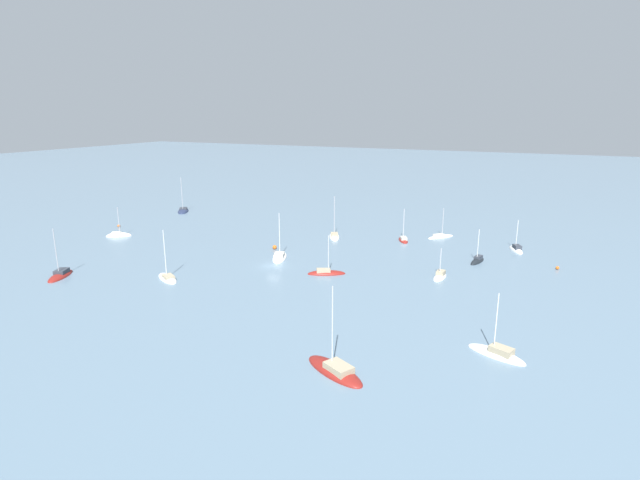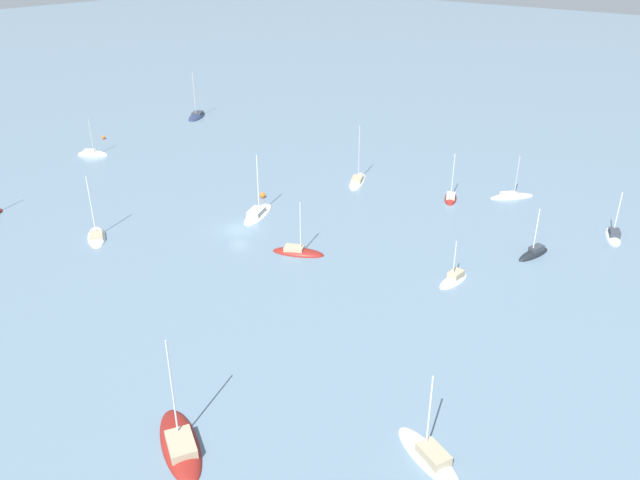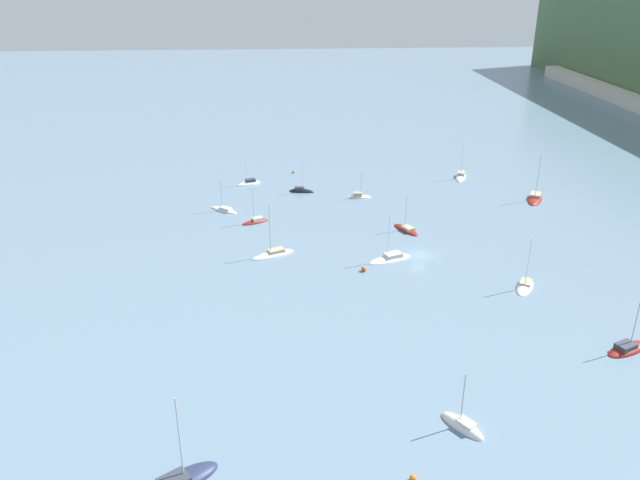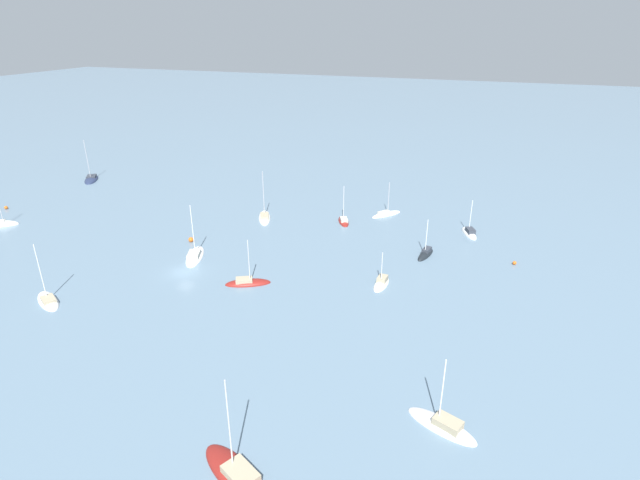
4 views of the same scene
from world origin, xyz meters
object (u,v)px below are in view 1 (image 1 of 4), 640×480
object	(u,v)px
sailboat_6	(326,273)
sailboat_12	(516,250)
sailboat_5	(440,277)
mooring_buoy_2	(557,268)
sailboat_2	(403,240)
sailboat_4	(61,276)
sailboat_9	(334,237)
sailboat_13	(119,236)
sailboat_0	(441,237)
mooring_buoy_1	(275,247)
sailboat_3	(168,278)
sailboat_7	(335,371)
sailboat_1	(183,211)
sailboat_11	(497,354)
sailboat_10	(280,257)
sailboat_8	(477,261)
mooring_buoy_0	(119,226)

from	to	relation	value
sailboat_6	sailboat_12	distance (m)	43.40
sailboat_5	mooring_buoy_2	bearing A→B (deg)	129.95
sailboat_2	sailboat_4	world-z (taller)	sailboat_4
sailboat_9	mooring_buoy_2	distance (m)	47.82
sailboat_4	sailboat_13	bearing A→B (deg)	-177.29
sailboat_0	mooring_buoy_1	size ratio (longest dim) A/B	8.29
sailboat_2	sailboat_3	distance (m)	53.04
sailboat_2	sailboat_13	distance (m)	66.63
sailboat_4	sailboat_12	bearing A→B (deg)	101.59
sailboat_7	sailboat_12	distance (m)	64.56
sailboat_13	mooring_buoy_2	xyz separation A→B (m)	(-93.93, -15.95, 0.24)
sailboat_2	sailboat_9	xyz separation A→B (m)	(15.61, 3.50, -0.02)
sailboat_3	sailboat_9	xyz separation A→B (m)	(-14.68, -40.03, 0.01)
sailboat_4	sailboat_7	bearing A→B (deg)	55.64
sailboat_1	sailboat_13	xyz separation A→B (m)	(-6.05, 30.14, -0.00)
sailboat_13	sailboat_4	bearing A→B (deg)	-98.00
sailboat_2	sailboat_6	xyz separation A→B (m)	(6.09, 29.16, -0.04)
sailboat_11	sailboat_13	xyz separation A→B (m)	(87.46, -24.27, -0.05)
sailboat_6	sailboat_10	distance (m)	13.79
sailboat_12	sailboat_13	world-z (taller)	sailboat_13
sailboat_11	sailboat_13	bearing A→B (deg)	5.64
sailboat_9	sailboat_13	bearing A→B (deg)	88.26
sailboat_1	sailboat_8	distance (m)	87.14
sailboat_1	mooring_buoy_0	bearing A→B (deg)	-37.12
sailboat_5	sailboat_13	world-z (taller)	sailboat_13
sailboat_2	sailboat_11	distance (m)	54.97
sailboat_1	sailboat_8	xyz separation A→B (m)	(-85.74, 15.53, 0.03)
sailboat_9	mooring_buoy_0	distance (m)	55.53
sailboat_13	mooring_buoy_2	size ratio (longest dim) A/B	12.57
sailboat_4	sailboat_11	distance (m)	74.09
sailboat_0	sailboat_1	distance (m)	75.08
sailboat_13	mooring_buoy_2	world-z (taller)	sailboat_13
sailboat_6	mooring_buoy_0	bearing A→B (deg)	142.21
sailboat_5	mooring_buoy_2	world-z (taller)	sailboat_5
sailboat_1	sailboat_2	xyz separation A→B (m)	(-68.03, 5.70, 0.04)
sailboat_9	sailboat_11	xyz separation A→B (m)	(-41.09, 45.21, 0.03)
sailboat_0	sailboat_10	distance (m)	40.08
mooring_buoy_1	sailboat_9	bearing A→B (deg)	-115.84
sailboat_6	sailboat_11	size ratio (longest dim) A/B	0.92
sailboat_6	sailboat_10	size ratio (longest dim) A/B	0.81
sailboat_0	sailboat_4	bearing A→B (deg)	174.45
sailboat_5	sailboat_12	world-z (taller)	sailboat_12
sailboat_9	sailboat_11	bearing A→B (deg)	-163.78
sailboat_4	sailboat_10	xyz separation A→B (m)	(-29.78, -26.74, 0.00)
sailboat_2	sailboat_12	world-z (taller)	sailboat_2
sailboat_6	sailboat_4	bearing A→B (deg)	179.52
sailboat_6	mooring_buoy_2	bearing A→B (deg)	1.29
sailboat_1	sailboat_11	size ratio (longest dim) A/B	1.26
sailboat_0	sailboat_12	size ratio (longest dim) A/B	1.01
sailboat_0	sailboat_7	distance (m)	67.53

